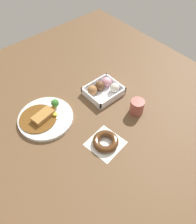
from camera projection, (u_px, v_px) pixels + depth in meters
name	position (u px, v px, depth m)	size (l,w,h in m)	color
ground_plane	(83.00, 117.00, 1.11)	(1.60, 1.60, 0.00)	brown
curry_plate	(45.00, 117.00, 1.09)	(0.27, 0.27, 0.07)	white
donut_box	(103.00, 89.00, 1.20)	(0.18, 0.16, 0.06)	white
chocolate_ring_donut	(105.00, 142.00, 1.00)	(0.16, 0.16, 0.03)	white
coffee_mug	(137.00, 107.00, 1.10)	(0.07, 0.07, 0.08)	#9E4C42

